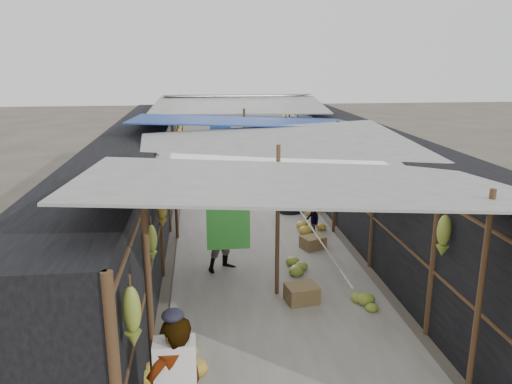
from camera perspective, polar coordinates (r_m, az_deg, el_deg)
name	(u,v)px	position (r m, az deg, el deg)	size (l,w,h in m)	color
aisle_slab	(254,228)	(11.95, -0.20, -4.10)	(3.60, 16.00, 0.02)	#9E998E
stall_left	(136,185)	(11.65, -13.52, 0.82)	(1.40, 15.00, 2.30)	black
stall_right	(366,178)	(12.22, 12.49, 1.53)	(1.40, 15.00, 2.30)	black
crate_near	(313,243)	(10.70, 6.52, -5.80)	(0.47, 0.37, 0.28)	olive
crate_mid	(302,294)	(8.44, 5.25, -11.55)	(0.51, 0.41, 0.31)	olive
crate_back	(223,171)	(17.47, -3.82, 2.42)	(0.40, 0.33, 0.26)	olive
black_basin	(290,209)	(13.16, 3.88, -1.93)	(0.64, 0.64, 0.19)	black
shopper_blue	(225,234)	(9.44, -3.52, -4.80)	(0.71, 0.55, 1.45)	navy
vendor_seated	(312,218)	(11.52, 6.46, -2.98)	(0.49, 0.28, 0.77)	#48433F
market_canopy	(253,126)	(11.73, -0.29, 7.59)	(5.62, 15.20, 2.77)	brown
hanging_bananas	(260,164)	(10.95, 0.42, 3.22)	(3.95, 14.10, 0.81)	olive
floor_bananas	(243,220)	(12.04, -1.51, -3.20)	(3.99, 10.78, 0.36)	olive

